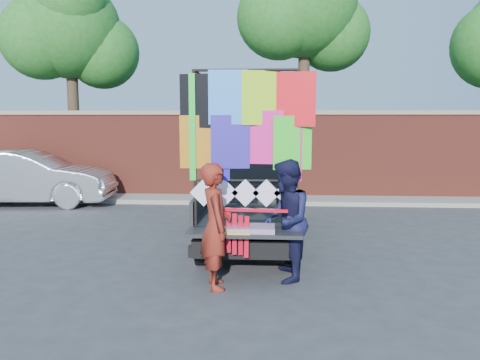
# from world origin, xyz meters

# --- Properties ---
(ground) EXTENTS (90.00, 90.00, 0.00)m
(ground) POSITION_xyz_m (0.00, 0.00, 0.00)
(ground) COLOR #38383A
(ground) RESTS_ON ground
(brick_wall) EXTENTS (30.00, 0.45, 2.61)m
(brick_wall) POSITION_xyz_m (0.00, 7.00, 1.33)
(brick_wall) COLOR maroon
(brick_wall) RESTS_ON ground
(curb) EXTENTS (30.00, 1.20, 0.12)m
(curb) POSITION_xyz_m (0.00, 6.30, 0.06)
(curb) COLOR gray
(curb) RESTS_ON ground
(tree_left) EXTENTS (4.20, 3.30, 7.05)m
(tree_left) POSITION_xyz_m (-6.48, 8.12, 5.12)
(tree_left) COLOR #38281C
(tree_left) RESTS_ON ground
(tree_mid) EXTENTS (4.20, 3.30, 7.73)m
(tree_mid) POSITION_xyz_m (1.02, 8.12, 5.70)
(tree_mid) COLOR #38281C
(tree_mid) RESTS_ON ground
(pickup_truck) EXTENTS (1.96, 4.92, 3.10)m
(pickup_truck) POSITION_xyz_m (-0.45, 2.36, 0.78)
(pickup_truck) COLOR black
(pickup_truck) RESTS_ON ground
(sedan) EXTENTS (4.72, 2.00, 1.52)m
(sedan) POSITION_xyz_m (-6.72, 5.44, 0.76)
(sedan) COLOR silver
(sedan) RESTS_ON ground
(woman) EXTENTS (0.57, 0.73, 1.78)m
(woman) POSITION_xyz_m (-0.84, -0.60, 0.89)
(woman) COLOR maroon
(woman) RESTS_ON ground
(man) EXTENTS (0.69, 0.88, 1.79)m
(man) POSITION_xyz_m (0.15, -0.23, 0.90)
(man) COLOR #151636
(man) RESTS_ON ground
(streamer_bundle) EXTENTS (1.04, 0.13, 0.71)m
(streamer_bundle) POSITION_xyz_m (-0.46, -0.43, 0.87)
(streamer_bundle) COLOR red
(streamer_bundle) RESTS_ON ground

